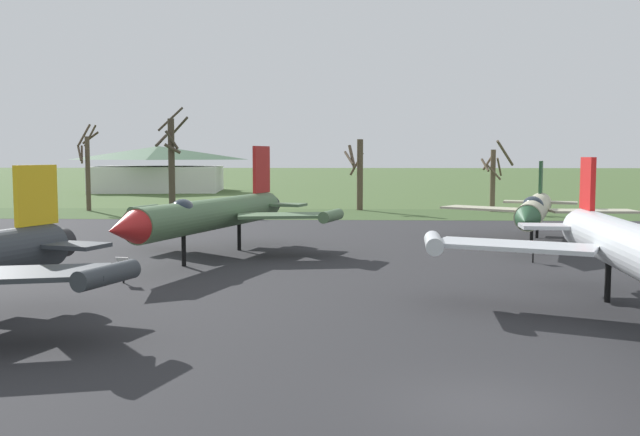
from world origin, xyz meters
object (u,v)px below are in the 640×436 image
Objects in this scene: visitor_building at (159,169)px; jet_fighter_front_right at (535,209)px; info_placard_front_right at (533,252)px; info_placard_front_left at (123,267)px; jet_fighter_front_left at (212,213)px; jet_fighter_rear_center at (640,251)px.

jet_fighter_front_right is at bearing -57.84° from visitor_building.
info_placard_front_right is (-1.99, -7.70, -1.52)m from jet_fighter_front_right.
visitor_building is (-19.12, 76.57, 2.57)m from info_placard_front_left.
jet_fighter_front_left is 0.81× the size of visitor_building.
jet_fighter_rear_center is at bearing -40.79° from jet_fighter_front_left.
jet_fighter_front_left is at bearing -159.33° from jet_fighter_front_right.
info_placard_front_right is 0.05× the size of visitor_building.
info_placard_front_left is at bearing -106.97° from jet_fighter_front_left.
jet_fighter_front_right is 0.88× the size of jet_fighter_rear_center.
jet_fighter_front_right is at bearing 34.93° from info_placard_front_left.
visitor_building reaches higher than jet_fighter_front_right.
visitor_building is (-37.30, 70.18, 2.70)m from info_placard_front_right.
jet_fighter_rear_center reaches higher than info_placard_front_right.
info_placard_front_left is 0.06× the size of visitor_building.
jet_fighter_front_left is at bearing -72.87° from visitor_building.
info_placard_front_right is 79.52m from visitor_building.
jet_fighter_front_right reaches higher than info_placard_front_right.
info_placard_front_right is at bearing 89.94° from jet_fighter_rear_center.
jet_fighter_front_left is 72.47m from visitor_building.
jet_fighter_rear_center is at bearing -65.81° from visitor_building.
visitor_building is (-21.35, 69.25, 0.95)m from jet_fighter_front_left.
info_placard_front_left is 78.96m from visitor_building.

